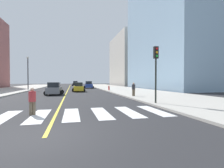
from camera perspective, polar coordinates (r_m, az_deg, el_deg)
name	(u,v)px	position (r m, az deg, el deg)	size (l,w,h in m)	color
ground_plane	(44,138)	(6.56, -22.23, -16.81)	(220.00, 220.00, 0.00)	#28282B
sidewalk_kerb_east	(141,92)	(28.54, 9.78, -2.76)	(10.00, 120.00, 0.15)	#B2ADA3
crosswalk_paint	(56,115)	(10.41, -18.81, -10.03)	(13.50, 4.00, 0.01)	silver
lane_divider_paint	(69,88)	(46.23, -14.62, -1.37)	(0.16, 80.00, 0.01)	yellow
parking_garage_concrete	(136,61)	(72.11, 8.31, 7.72)	(18.00, 24.00, 20.56)	#B2ADA3
car_yellow_nearest	(78,87)	(31.12, -11.45, -1.12)	(2.40, 3.82, 1.70)	gold
car_gray_second	(54,89)	(25.14, -19.21, -1.61)	(2.57, 4.03, 1.78)	slate
car_black_third	(75,84)	(65.26, -12.45, 0.13)	(2.75, 4.28, 1.88)	black
car_blue_fourth	(89,85)	(44.33, -8.05, -0.32)	(2.74, 4.29, 1.88)	#2D479E
traffic_light_near_corner	(156,63)	(14.45, 14.86, 6.89)	(0.36, 0.41, 4.72)	black
pedestrian_crossing	(32,100)	(10.80, -25.71, -4.96)	(0.40, 0.40, 1.61)	brown
pedestrian_waiting_east	(134,89)	(20.36, 7.43, -1.57)	(0.40, 0.40, 1.63)	brown
fire_hydrant	(109,88)	(32.45, -1.05, -1.38)	(0.26, 0.26, 0.89)	red
street_lamp	(28,70)	(39.30, -26.92, 4.33)	(0.44, 0.44, 6.95)	#38383D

